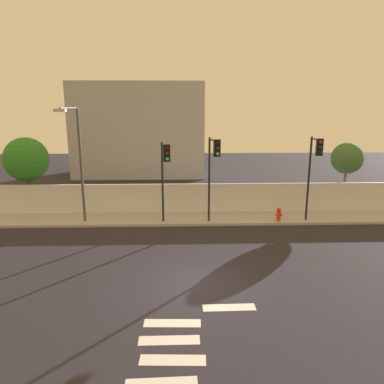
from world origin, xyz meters
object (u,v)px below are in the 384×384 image
object	(u,v)px
traffic_light_center	(213,163)
roadside_tree_leftmost	(26,160)
street_lamp_curbside	(78,155)
fire_hydrant	(279,214)
traffic_light_right	(165,166)
roadside_tree_midleft	(347,159)
traffic_light_left	(314,162)

from	to	relation	value
traffic_light_center	roadside_tree_leftmost	size ratio (longest dim) A/B	1.01
traffic_light_center	roadside_tree_leftmost	distance (m)	12.05
street_lamp_curbside	fire_hydrant	xyz separation A→B (m)	(11.35, -0.02, -3.46)
traffic_light_center	fire_hydrant	distance (m)	5.04
traffic_light_center	traffic_light_right	size ratio (longest dim) A/B	1.05
fire_hydrant	roadside_tree_midleft	size ratio (longest dim) A/B	0.18
roadside_tree_midleft	roadside_tree_leftmost	bearing A→B (deg)	180.00
roadside_tree_leftmost	traffic_light_left	bearing A→B (deg)	-11.66
traffic_light_right	fire_hydrant	bearing A→B (deg)	5.05
traffic_light_left	roadside_tree_midleft	world-z (taller)	traffic_light_left
traffic_light_left	traffic_light_right	world-z (taller)	traffic_light_left
traffic_light_right	roadside_tree_midleft	size ratio (longest dim) A/B	1.04
roadside_tree_leftmost	traffic_light_center	bearing A→B (deg)	-17.01
street_lamp_curbside	roadside_tree_midleft	size ratio (longest dim) A/B	1.47
fire_hydrant	roadside_tree_midleft	world-z (taller)	roadside_tree_midleft
roadside_tree_leftmost	roadside_tree_midleft	xyz separation A→B (m)	(20.57, -0.00, -0.04)
fire_hydrant	roadside_tree_leftmost	xyz separation A→B (m)	(-15.45, 2.97, 2.82)
traffic_light_left	traffic_light_right	size ratio (longest dim) A/B	1.06
traffic_light_right	fire_hydrant	distance (m)	7.21
traffic_light_center	traffic_light_right	bearing A→B (deg)	-179.48
traffic_light_right	roadside_tree_midleft	xyz separation A→B (m)	(11.69, 3.55, -0.15)
traffic_light_right	street_lamp_curbside	size ratio (longest dim) A/B	0.71
traffic_light_left	roadside_tree_midleft	xyz separation A→B (m)	(3.48, 3.53, -0.34)
traffic_light_left	roadside_tree_leftmost	xyz separation A→B (m)	(-17.09, 3.53, -0.30)
street_lamp_curbside	roadside_tree_midleft	world-z (taller)	street_lamp_curbside
traffic_light_center	traffic_light_right	xyz separation A→B (m)	(-2.64, -0.02, -0.17)
fire_hydrant	roadside_tree_midleft	xyz separation A→B (m)	(5.12, 2.97, 2.79)
roadside_tree_leftmost	roadside_tree_midleft	bearing A→B (deg)	-0.00
traffic_light_right	street_lamp_curbside	xyz separation A→B (m)	(-4.79, 0.60, 0.52)
traffic_light_left	fire_hydrant	bearing A→B (deg)	161.25
traffic_light_left	street_lamp_curbside	xyz separation A→B (m)	(-13.00, 0.58, 0.33)
fire_hydrant	traffic_light_left	bearing A→B (deg)	-18.75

